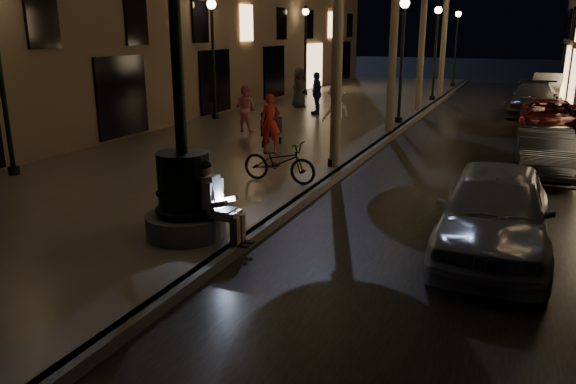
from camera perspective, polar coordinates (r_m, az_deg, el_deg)
The scene contains 24 objects.
ground at distance 21.64m, azimuth 11.32°, elevation 6.00°, with size 120.00×120.00×0.00m, color black.
cobble_lane at distance 21.25m, azimuth 19.28°, elevation 5.25°, with size 6.00×45.00×0.02m, color black.
promenade at distance 22.77m, azimuth 1.39°, elevation 7.05°, with size 8.00×45.00×0.20m, color slate.
curb_strip at distance 21.63m, azimuth 11.34°, elevation 6.26°, with size 0.25×45.00×0.20m, color #59595B.
fountain_lamppost at distance 9.83m, azimuth -10.57°, elevation 1.20°, with size 1.40×1.40×5.21m.
seated_man_laptop at distance 9.59m, azimuth -7.42°, elevation -0.77°, with size 1.03×0.35×1.40m.
lamp_curb_a at distance 14.64m, azimuth 4.85°, elevation 14.27°, with size 0.36×0.36×4.81m.
lamp_curb_b at distance 22.37m, azimuth 11.58°, elevation 14.65°, with size 0.36×0.36×4.81m.
lamp_curb_c at distance 30.24m, azimuth 14.84°, elevation 14.76°, with size 0.36×0.36×4.81m.
lamp_curb_d at distance 38.16m, azimuth 16.75°, elevation 14.81°, with size 0.36×0.36×4.81m.
lamp_left_b at distance 23.09m, azimuth -7.65°, elevation 14.87°, with size 0.36×0.36×4.81m.
lamp_left_c at distance 32.10m, azimuth 1.78°, elevation 15.32°, with size 0.36×0.36×4.81m.
stroller at distance 17.56m, azimuth -1.69°, elevation 6.66°, with size 0.67×1.20×1.21m.
car_front at distance 10.09m, azimuth 20.23°, elevation -1.84°, with size 1.80×4.46×1.52m, color #B6BABE.
car_second at distance 16.02m, azimuth 24.54°, elevation 3.60°, with size 1.32×3.78×1.25m, color black.
car_third at distance 22.51m, azimuth 25.08°, elevation 6.81°, with size 2.09×4.54×1.26m, color maroon.
car_rear at distance 27.72m, azimuth 23.65°, elevation 8.64°, with size 2.00×4.91×1.43m, color #2F2E34.
car_fifth at distance 33.99m, azimuth 24.89°, elevation 9.66°, with size 1.52×4.36×1.44m, color #A8A9A3.
pedestrian_red at distance 16.80m, azimuth -1.79°, elevation 7.06°, with size 0.62×0.41×1.70m, color red.
pedestrian_pink at distance 20.11m, azimuth -4.35°, elevation 8.45°, with size 0.80×0.62×1.64m, color pink.
pedestrian_white at distance 19.25m, azimuth 4.88°, elevation 8.17°, with size 1.09×0.63×1.69m, color white.
pedestrian_blue at distance 24.33m, azimuth 2.91°, elevation 9.99°, with size 1.05×0.44×1.79m, color navy.
pedestrian_dark at distance 26.52m, azimuth 1.15°, elevation 10.56°, with size 0.89×0.58×1.83m, color #2F3034.
bicycle at distance 13.32m, azimuth -0.90°, elevation 3.09°, with size 0.65×1.87×0.98m, color black.
Camera 1 is at (4.33, -5.88, 3.71)m, focal length 35.00 mm.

